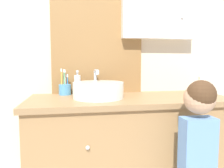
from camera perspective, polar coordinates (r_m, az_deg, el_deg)
wall_back at (r=1.83m, az=2.64°, el=11.51°), size 3.20×0.18×2.50m
vanity_counter at (r=1.66m, az=4.50°, el=-18.01°), size 1.39×0.57×0.85m
sink_basin at (r=1.49m, az=-3.57°, el=-1.47°), size 0.35×0.40×0.19m
toothbrush_holder at (r=1.68m, az=-12.21°, el=-1.25°), size 0.09×0.09×0.20m
soap_dispenser at (r=1.69m, az=-9.00°, el=-0.09°), size 0.05×0.05×0.18m
child_figure at (r=1.32m, az=21.43°, el=-15.53°), size 0.18×0.47×1.00m
teddy_bear at (r=1.77m, az=22.53°, el=-0.43°), size 0.08×0.07×0.15m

